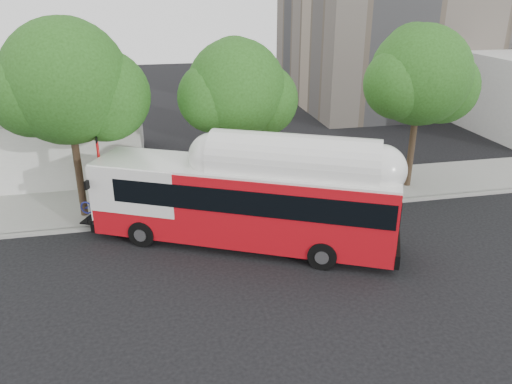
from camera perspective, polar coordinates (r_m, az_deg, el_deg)
The scene contains 10 objects.
ground at distance 22.37m, azimuth 3.20°, elevation -6.66°, with size 120.00×120.00×0.00m, color black.
sidewalk at distance 28.03m, azimuth -0.25°, elevation -0.22°, with size 60.00×5.00×0.15m, color gray.
curb_strip at distance 25.71m, azimuth 0.94°, elevation -2.39°, with size 60.00×0.30×0.15m, color gray.
red_curb_segment at distance 25.26m, azimuth -5.71°, elevation -2.97°, with size 10.00×0.32×0.16m, color maroon.
street_tree_left at distance 24.96m, azimuth -19.73°, elevation 11.32°, with size 6.67×5.80×9.74m.
street_tree_mid at distance 25.81m, azimuth -1.38°, elevation 11.34°, with size 5.75×5.00×8.62m.
street_tree_right at distance 29.12m, azimuth 18.95°, elevation 12.14°, with size 6.21×5.40×9.18m.
low_commercial_bldg at distance 35.06m, azimuth -26.16°, elevation 5.71°, with size 16.20×10.20×4.25m.
transit_bus at distance 22.05m, azimuth -1.29°, elevation -1.33°, with size 13.97×8.53×4.24m.
signal_pole at distance 24.65m, azimuth -17.21°, elevation 1.12°, with size 0.13×0.43×4.54m.
Camera 1 is at (-5.30, -18.83, 10.85)m, focal length 35.00 mm.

